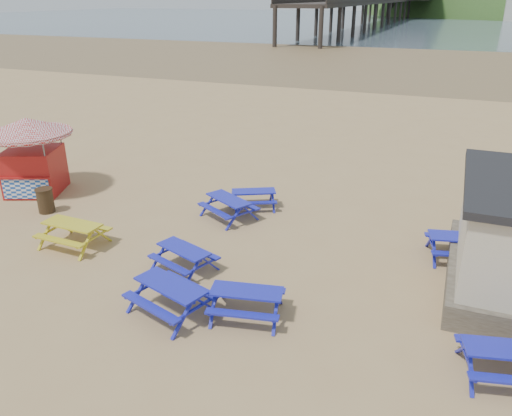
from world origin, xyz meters
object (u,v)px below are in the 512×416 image
at_px(picnic_table_blue_a, 254,199).
at_px(litter_bin, 45,200).
at_px(picnic_table_blue_b, 229,208).
at_px(ice_cream_kiosk, 30,146).
at_px(picnic_table_yellow, 74,234).

distance_m(picnic_table_blue_a, litter_bin, 7.82).
height_order(picnic_table_blue_b, litter_bin, litter_bin).
distance_m(picnic_table_blue_b, ice_cream_kiosk, 8.66).
xyz_separation_m(picnic_table_blue_a, litter_bin, (-7.08, -3.32, 0.13)).
height_order(picnic_table_blue_a, picnic_table_yellow, picnic_table_yellow).
height_order(picnic_table_blue_a, picnic_table_blue_b, picnic_table_blue_b).
bearing_deg(picnic_table_blue_a, litter_bin, 177.95).
distance_m(picnic_table_blue_a, ice_cream_kiosk, 9.30).
xyz_separation_m(picnic_table_blue_b, ice_cream_kiosk, (-8.51, -0.53, 1.57)).
relative_size(picnic_table_blue_a, ice_cream_kiosk, 0.46).
relative_size(picnic_table_blue_b, picnic_table_yellow, 1.18).
bearing_deg(picnic_table_yellow, picnic_table_blue_b, 47.98).
relative_size(picnic_table_yellow, ice_cream_kiosk, 0.44).
bearing_deg(litter_bin, ice_cream_kiosk, 141.25).
bearing_deg(picnic_table_blue_a, ice_cream_kiosk, 164.14).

